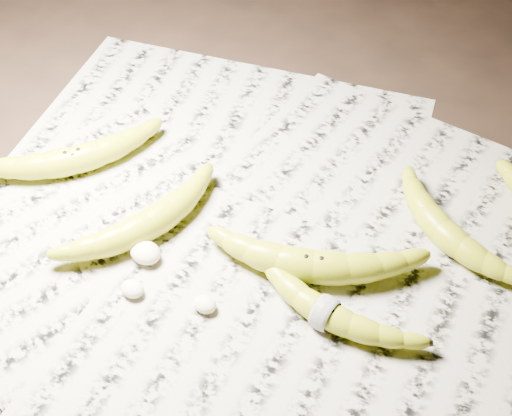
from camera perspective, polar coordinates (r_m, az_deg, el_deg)
The scene contains 11 objects.
ground at distance 0.89m, azimuth -0.81°, elevation -2.51°, with size 3.00×3.00×0.00m, color black.
newspaper_patch at distance 0.88m, azimuth 0.74°, elevation -2.85°, with size 0.90×0.70×0.01m, color #A39E8C.
banana_left_a at distance 0.99m, azimuth -14.41°, elevation 3.89°, with size 0.22×0.06×0.04m, color #B5A916, non-canonical shape.
banana_left_b at distance 0.88m, azimuth -8.61°, elevation -1.15°, with size 0.20×0.06×0.04m, color #B5A916, non-canonical shape.
banana_center at distance 0.83m, azimuth 4.61°, elevation -4.52°, with size 0.23×0.07×0.04m, color #B5A916, non-canonical shape.
banana_taped at distance 0.80m, azimuth 5.55°, elevation -8.20°, with size 0.19×0.05×0.03m, color #B5A916, non-canonical shape.
banana_upper_a at distance 0.90m, azimuth 14.74°, elevation -1.61°, with size 0.19×0.06×0.04m, color #B5A916, non-canonical shape.
measuring_tape at distance 0.80m, azimuth 5.55°, elevation -8.20°, with size 0.04×0.04×0.00m, color white.
flesh_chunk_a at distance 0.87m, azimuth -8.87°, elevation -3.38°, with size 0.04×0.03×0.02m, color beige.
flesh_chunk_b at distance 0.84m, azimuth -9.89°, elevation -6.22°, with size 0.03×0.02×0.02m, color beige.
flesh_chunk_c at distance 0.82m, azimuth -4.13°, elevation -7.52°, with size 0.03×0.02×0.02m, color beige.
Camera 1 is at (0.33, -0.48, 0.68)m, focal length 50.00 mm.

